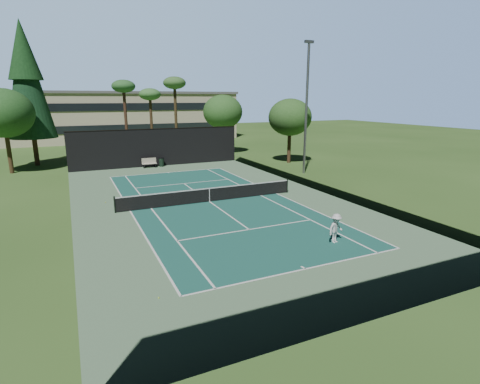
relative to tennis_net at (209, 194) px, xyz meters
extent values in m
plane|color=#345A22|center=(0.00, 0.00, -0.56)|extent=(160.00, 160.00, 0.00)
cube|color=#5A815B|center=(0.00, 0.00, -0.55)|extent=(18.00, 32.00, 0.01)
cube|color=#1B584C|center=(0.00, 0.00, -0.55)|extent=(10.97, 23.77, 0.01)
cube|color=white|center=(0.00, -11.88, -0.54)|extent=(10.97, 0.10, 0.01)
cube|color=white|center=(0.00, 11.88, -0.54)|extent=(10.97, 0.10, 0.01)
cube|color=white|center=(0.00, -6.40, -0.54)|extent=(8.23, 0.10, 0.01)
cube|color=white|center=(0.00, 6.40, -0.54)|extent=(8.23, 0.10, 0.01)
cube|color=white|center=(-5.49, 0.00, -0.54)|extent=(0.10, 23.77, 0.01)
cube|color=white|center=(5.49, 0.00, -0.54)|extent=(0.10, 23.77, 0.01)
cube|color=white|center=(-4.12, 0.00, -0.54)|extent=(0.10, 23.77, 0.01)
cube|color=white|center=(4.12, 0.00, -0.54)|extent=(0.10, 23.77, 0.01)
cube|color=white|center=(0.00, 0.00, -0.54)|extent=(0.10, 12.80, 0.01)
cube|color=white|center=(0.00, -11.73, -0.54)|extent=(0.10, 0.30, 0.01)
cube|color=white|center=(0.00, 11.73, -0.54)|extent=(0.10, 0.30, 0.01)
cylinder|color=black|center=(-6.40, 0.00, -0.01)|extent=(0.10, 0.10, 1.10)
cylinder|color=black|center=(6.40, 0.00, -0.01)|extent=(0.10, 0.10, 1.10)
cube|color=black|center=(0.00, 0.00, -0.06)|extent=(12.80, 0.02, 0.92)
cube|color=white|center=(0.00, 0.00, 0.43)|extent=(12.80, 0.04, 0.07)
cube|color=white|center=(0.00, 0.00, -0.06)|extent=(0.05, 0.03, 0.92)
cube|color=black|center=(0.00, 16.00, 1.44)|extent=(18.00, 0.04, 4.00)
cube|color=black|center=(0.00, -16.00, 1.44)|extent=(18.00, 0.04, 4.00)
cube|color=black|center=(9.00, 0.00, 1.44)|extent=(0.04, 32.00, 4.00)
cube|color=black|center=(-9.00, 0.00, 1.44)|extent=(0.04, 32.00, 4.00)
cube|color=black|center=(0.00, 16.00, 3.44)|extent=(18.00, 0.06, 0.06)
imported|color=silver|center=(3.15, -9.92, 0.20)|extent=(1.09, 0.80, 1.52)
sphere|color=#C6EC35|center=(-6.25, -11.67, -0.53)|extent=(0.06, 0.06, 0.06)
sphere|color=#C4E634|center=(0.28, 0.90, -0.52)|extent=(0.07, 0.07, 0.07)
sphere|color=#C8D530|center=(3.59, 2.69, -0.52)|extent=(0.07, 0.07, 0.07)
sphere|color=#CCD12F|center=(-6.74, 2.83, -0.52)|extent=(0.08, 0.08, 0.08)
cube|color=beige|center=(-1.14, 15.28, -0.11)|extent=(1.50, 0.45, 0.05)
cube|color=#B8B198|center=(-1.14, 15.48, 0.19)|extent=(1.50, 0.06, 0.55)
cube|color=black|center=(-1.74, 15.28, -0.35)|extent=(0.06, 0.40, 0.42)
cube|color=black|center=(-0.54, 15.28, -0.35)|extent=(0.06, 0.40, 0.42)
cylinder|color=black|center=(0.20, 15.55, -0.11)|extent=(0.52, 0.52, 0.90)
cylinder|color=black|center=(0.20, 15.55, 0.36)|extent=(0.56, 0.56, 0.05)
cylinder|color=#4D3121|center=(-12.00, 22.00, 1.24)|extent=(0.50, 0.50, 3.60)
cone|color=#12321A|center=(-12.00, 22.00, 8.44)|extent=(4.80, 4.80, 12.00)
cone|color=#133616|center=(-12.00, 22.00, 11.44)|extent=(3.30, 3.30, 6.00)
cylinder|color=#462B1E|center=(-2.00, 24.00, 3.72)|extent=(0.36, 0.36, 8.55)
ellipsoid|color=#295B29|center=(-2.00, 24.00, 7.99)|extent=(2.80, 2.80, 1.54)
cylinder|color=#442F1D|center=(1.50, 26.00, 3.27)|extent=(0.36, 0.36, 7.65)
ellipsoid|color=#366B30|center=(1.50, 26.00, 7.09)|extent=(2.80, 2.80, 1.54)
cylinder|color=#43321D|center=(4.00, 23.00, 3.94)|extent=(0.36, 0.36, 9.00)
ellipsoid|color=#36622C|center=(4.00, 23.00, 8.44)|extent=(2.80, 2.80, 1.54)
cylinder|color=#422C1C|center=(10.00, 22.00, 1.20)|extent=(0.40, 0.40, 3.52)
ellipsoid|color=#295621|center=(10.00, 22.00, 4.88)|extent=(5.12, 5.12, 4.35)
cylinder|color=#4C3220|center=(14.00, 12.00, 1.09)|extent=(0.40, 0.40, 3.30)
ellipsoid|color=#2C5621|center=(14.00, 12.00, 4.54)|extent=(4.80, 4.80, 4.08)
cylinder|color=#49351F|center=(-14.00, 18.00, 1.31)|extent=(0.40, 0.40, 3.74)
ellipsoid|color=#225220|center=(-14.00, 18.00, 5.22)|extent=(5.44, 5.44, 4.62)
cube|color=#C0B495|center=(0.00, 46.00, 3.44)|extent=(40.00, 12.00, 8.00)
cube|color=#59595B|center=(0.00, 46.00, 7.54)|extent=(40.50, 12.50, 0.40)
cube|color=black|center=(0.00, 39.95, 1.84)|extent=(38.00, 0.15, 1.20)
cube|color=black|center=(0.00, 39.95, 5.24)|extent=(38.00, 0.15, 1.20)
cylinder|color=gray|center=(12.00, 6.00, 5.44)|extent=(0.24, 0.24, 12.00)
cube|color=gray|center=(12.00, 6.00, 11.54)|extent=(0.90, 0.25, 0.25)
camera|label=1|loc=(-8.69, -24.12, 6.56)|focal=28.00mm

